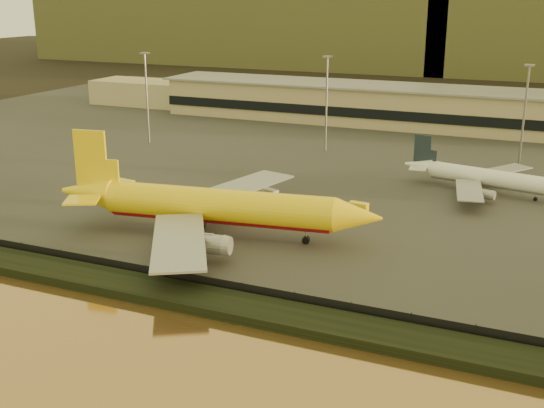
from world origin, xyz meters
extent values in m
plane|color=black|center=(0.00, 0.00, 0.00)|extent=(900.00, 900.00, 0.00)
cube|color=black|center=(0.00, -17.00, 0.70)|extent=(320.00, 7.00, 1.40)
cube|color=#2D2D2D|center=(0.00, 95.00, 0.10)|extent=(320.00, 220.00, 0.20)
cube|color=black|center=(0.00, -13.00, 1.30)|extent=(300.00, 0.05, 2.20)
cube|color=tan|center=(0.00, 125.00, 6.20)|extent=(160.00, 22.00, 12.00)
cube|color=black|center=(0.00, 113.80, 5.20)|extent=(160.00, 0.60, 3.00)
cube|color=gray|center=(0.00, 125.00, 12.50)|extent=(164.00, 24.00, 0.60)
cube|color=tan|center=(-95.00, 129.00, 4.70)|extent=(50.00, 18.00, 9.00)
cylinder|color=slate|center=(-60.00, 70.00, 12.70)|extent=(0.50, 0.50, 25.00)
cube|color=slate|center=(-60.00, 70.00, 25.40)|extent=(2.20, 2.20, 0.40)
cylinder|color=slate|center=(-10.00, 80.00, 12.70)|extent=(0.50, 0.50, 25.00)
cube|color=slate|center=(-10.00, 80.00, 25.40)|extent=(2.20, 2.20, 0.40)
cylinder|color=slate|center=(40.00, 78.00, 12.70)|extent=(0.50, 0.50, 25.00)
cube|color=slate|center=(40.00, 78.00, 25.40)|extent=(2.20, 2.20, 0.40)
cube|color=brown|center=(-140.00, 340.00, 27.50)|extent=(260.00, 160.00, 55.00)
cylinder|color=yellow|center=(-4.85, 8.54, 5.82)|extent=(41.42, 11.94, 5.92)
cylinder|color=#AE0913|center=(-4.85, 8.54, 4.79)|extent=(40.10, 10.48, 4.62)
cone|color=yellow|center=(19.35, 12.18, 5.82)|extent=(8.76, 7.04, 5.92)
cone|color=yellow|center=(-30.19, 4.74, 6.27)|extent=(11.01, 7.38, 5.92)
cube|color=yellow|center=(-29.06, 4.91, 12.78)|extent=(6.26, 1.40, 10.36)
cube|color=yellow|center=(-28.82, 10.94, 6.71)|extent=(6.54, 6.48, 0.36)
cube|color=yellow|center=(-27.06, -0.77, 6.71)|extent=(7.61, 7.58, 0.36)
cube|color=gray|center=(-8.32, 23.97, 4.79)|extent=(13.72, 26.77, 0.36)
cylinder|color=gray|center=(-4.94, 20.59, 3.16)|extent=(7.24, 4.23, 3.26)
cube|color=gray|center=(-3.64, -7.22, 4.79)|extent=(19.88, 26.12, 0.36)
cylinder|color=gray|center=(-1.40, -3.00, 3.16)|extent=(7.24, 4.23, 3.26)
cylinder|color=black|center=(10.63, 10.87, 0.85)|extent=(1.44, 1.22, 1.30)
cylinder|color=slate|center=(10.63, 10.87, 1.53)|extent=(0.23, 0.23, 2.66)
cylinder|color=black|center=(-8.68, 5.28, 0.85)|extent=(1.44, 1.22, 1.30)
cylinder|color=slate|center=(-8.68, 5.28, 1.53)|extent=(0.23, 0.23, 2.66)
cylinder|color=black|center=(-9.47, 10.55, 0.85)|extent=(1.44, 1.22, 1.30)
cylinder|color=slate|center=(-9.47, 10.55, 1.53)|extent=(0.23, 0.23, 2.66)
cylinder|color=white|center=(35.61, 55.44, 3.64)|extent=(26.24, 8.95, 3.62)
cylinder|color=gray|center=(35.61, 55.44, 3.00)|extent=(25.37, 8.02, 2.82)
cone|color=white|center=(19.68, 58.82, 3.91)|extent=(7.12, 4.89, 3.62)
cube|color=#1B2531|center=(20.38, 58.67, 7.89)|extent=(3.95, 1.11, 6.33)
cube|color=white|center=(21.84, 62.06, 4.18)|extent=(4.85, 4.79, 0.22)
cube|color=white|center=(20.34, 54.98, 4.18)|extent=(3.96, 3.80, 0.22)
cube|color=gray|center=(36.96, 65.33, 3.00)|extent=(13.30, 16.34, 0.22)
cylinder|color=gray|center=(38.23, 62.56, 2.01)|extent=(4.66, 2.85, 1.99)
cube|color=gray|center=(32.83, 45.86, 3.00)|extent=(7.82, 16.92, 0.22)
cylinder|color=gray|center=(35.11, 47.87, 2.01)|extent=(4.66, 2.85, 1.99)
cylinder|color=black|center=(45.34, 53.38, 0.60)|extent=(0.91, 0.78, 0.80)
cylinder|color=slate|center=(45.34, 53.38, 1.01)|extent=(0.19, 0.19, 1.63)
cylinder|color=black|center=(32.61, 54.41, 0.60)|extent=(0.91, 0.78, 0.80)
cylinder|color=slate|center=(32.61, 54.41, 1.01)|extent=(0.19, 0.19, 1.63)
cylinder|color=black|center=(33.29, 57.60, 0.60)|extent=(0.91, 0.78, 0.80)
cylinder|color=slate|center=(33.29, 57.60, 1.01)|extent=(0.19, 0.19, 1.63)
cube|color=yellow|center=(13.60, 32.22, 1.05)|extent=(3.92, 2.07, 1.70)
cube|color=white|center=(-6.37, 34.32, 1.00)|extent=(3.89, 2.82, 1.60)
camera|label=1|loc=(49.07, -92.19, 41.59)|focal=45.00mm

